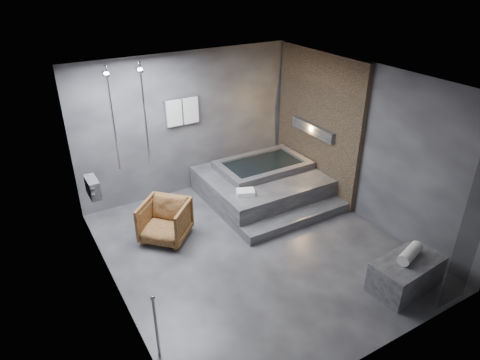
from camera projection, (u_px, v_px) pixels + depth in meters
room at (271, 143)px, 6.66m from camera, size 5.00×5.04×2.82m
tub_deck at (262, 185)px, 8.56m from camera, size 2.20×2.00×0.50m
tub_step at (297, 219)px, 7.74m from camera, size 2.20×0.36×0.18m
concrete_bench at (406, 274)px, 6.18m from camera, size 1.11×0.68×0.48m
driftwood_chair at (165, 221)px, 7.21m from camera, size 1.07×1.07×0.70m
rolled_towel at (410, 253)px, 6.07m from camera, size 0.51×0.31×0.17m
deck_towel at (245, 192)px, 7.69m from camera, size 0.38×0.34×0.09m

